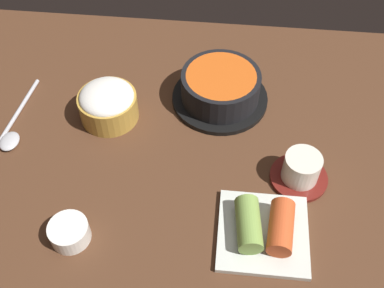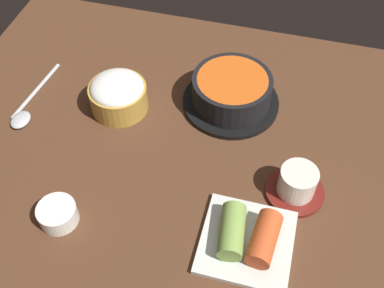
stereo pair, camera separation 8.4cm
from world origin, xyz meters
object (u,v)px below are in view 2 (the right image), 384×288
Objects in this scene: tea_cup_with_saucer at (297,184)px; side_bowl_near at (58,214)px; rice_bowl at (118,94)px; spoon at (26,110)px; stone_pot at (232,92)px; kimchi_plate at (247,238)px.

tea_cup_with_saucer is 40.21cm from side_bowl_near.
tea_cup_with_saucer is (36.47, -11.42, -1.10)cm from rice_bowl.
tea_cup_with_saucer is at bearing 22.51° from side_bowl_near.
rice_bowl reaches higher than spoon.
side_bowl_near is at bearing -157.49° from tea_cup_with_saucer.
side_bowl_near is (-21.96, -33.50, -1.54)cm from stone_pot.
rice_bowl reaches higher than kimchi_plate.
tea_cup_with_saucer is at bearing -50.04° from stone_pot.
tea_cup_with_saucer is 13.29cm from kimchi_plate.
rice_bowl is 0.59× the size of spoon.
rice_bowl is 38.12cm from kimchi_plate.
stone_pot is 23.64cm from tea_cup_with_saucer.
spoon is at bearing -162.01° from stone_pot.
stone_pot is at bearing 17.99° from spoon.
kimchi_plate is (8.94, -29.82, -1.47)cm from stone_pot.
stone_pot is at bearing 56.75° from side_bowl_near.
side_bowl_near is at bearing -50.86° from spoon.
tea_cup_with_saucer reaches higher than side_bowl_near.
kimchi_plate reaches higher than spoon.
spoon is at bearing -161.34° from rice_bowl.
spoon is at bearing 129.14° from side_bowl_near.
spoon is (-16.97, 20.85, -1.22)cm from side_bowl_near.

